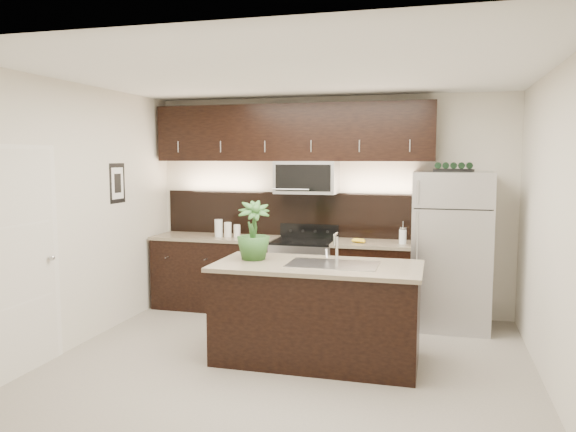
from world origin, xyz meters
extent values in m
plane|color=gray|center=(0.00, 0.00, 0.00)|extent=(4.50, 4.50, 0.00)
cube|color=beige|center=(0.00, 2.00, 1.35)|extent=(4.50, 0.02, 2.70)
cube|color=beige|center=(0.00, -2.00, 1.35)|extent=(4.50, 0.02, 2.70)
cube|color=beige|center=(-2.25, 0.00, 1.35)|extent=(0.02, 4.00, 2.70)
cube|color=beige|center=(2.25, 0.00, 1.35)|extent=(0.02, 4.00, 2.70)
cube|color=white|center=(0.00, 0.00, 2.70)|extent=(4.50, 4.00, 0.02)
cube|color=silver|center=(-2.23, -0.80, 1.01)|extent=(0.04, 0.80, 2.02)
sphere|color=silver|center=(-2.20, -0.48, 1.00)|extent=(0.06, 0.06, 0.06)
cube|color=black|center=(-2.24, 0.75, 1.65)|extent=(0.01, 0.32, 0.46)
cube|color=white|center=(-2.23, 0.75, 1.65)|extent=(0.00, 0.24, 0.36)
cube|color=black|center=(-1.42, 1.69, 0.45)|extent=(1.57, 0.62, 0.90)
cube|color=black|center=(0.71, 1.69, 0.45)|extent=(1.16, 0.62, 0.90)
cube|color=#B2B2B7|center=(-0.25, 1.69, 0.45)|extent=(0.76, 0.62, 0.90)
cube|color=black|center=(-0.25, 1.69, 0.92)|extent=(0.76, 0.60, 0.03)
cube|color=tan|center=(-1.42, 1.69, 0.92)|extent=(1.59, 0.65, 0.04)
cube|color=tan|center=(0.71, 1.69, 0.92)|extent=(1.18, 0.65, 0.04)
cube|color=black|center=(-0.46, 1.99, 1.22)|extent=(3.49, 0.02, 0.56)
cube|color=#B2B2B7|center=(-0.25, 1.80, 1.70)|extent=(0.76, 0.40, 0.40)
cube|color=black|center=(-0.46, 1.83, 2.25)|extent=(3.49, 0.33, 0.70)
cube|color=black|center=(0.23, 0.17, 0.45)|extent=(1.90, 0.90, 0.90)
cube|color=tan|center=(0.23, 0.17, 0.92)|extent=(1.96, 0.96, 0.04)
cube|color=silver|center=(0.38, 0.17, 0.95)|extent=(0.84, 0.50, 0.01)
cylinder|color=silver|center=(0.38, 0.38, 1.06)|extent=(0.03, 0.03, 0.24)
cylinder|color=silver|center=(0.38, 0.31, 1.21)|extent=(0.02, 0.14, 0.02)
cylinder|color=silver|center=(0.38, 0.24, 1.16)|extent=(0.02, 0.02, 0.10)
cube|color=#B2B2B7|center=(1.49, 1.63, 0.89)|extent=(0.86, 0.78, 1.79)
cube|color=black|center=(1.49, 1.63, 1.80)|extent=(0.44, 0.27, 0.03)
cylinder|color=black|center=(1.32, 1.63, 1.85)|extent=(0.07, 0.25, 0.07)
cylinder|color=black|center=(1.40, 1.63, 1.85)|extent=(0.07, 0.25, 0.07)
cylinder|color=black|center=(1.49, 1.63, 1.85)|extent=(0.07, 0.25, 0.07)
cylinder|color=black|center=(1.57, 1.63, 1.85)|extent=(0.07, 0.25, 0.07)
cylinder|color=black|center=(1.65, 1.63, 1.85)|extent=(0.07, 0.25, 0.07)
imported|color=#285421|center=(-0.42, 0.23, 1.23)|extent=(0.43, 0.43, 0.58)
cylinder|color=silver|center=(-1.36, 1.64, 1.05)|extent=(0.10, 0.10, 0.22)
cylinder|color=silver|center=(-1.24, 1.65, 1.03)|extent=(0.09, 0.09, 0.19)
cylinder|color=silver|center=(-1.12, 1.66, 1.02)|extent=(0.08, 0.08, 0.16)
cylinder|color=silver|center=(0.94, 1.64, 1.03)|extent=(0.09, 0.09, 0.17)
cylinder|color=silver|center=(0.94, 1.64, 1.12)|extent=(0.09, 0.09, 0.02)
cylinder|color=silver|center=(0.94, 1.64, 1.16)|extent=(0.01, 0.01, 0.07)
ellipsoid|color=yellow|center=(0.40, 1.61, 0.97)|extent=(0.21, 0.19, 0.05)
camera|label=1|loc=(1.32, -4.97, 1.95)|focal=35.00mm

